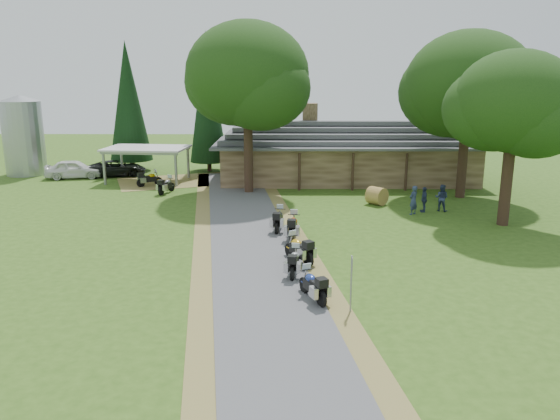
{
  "coord_description": "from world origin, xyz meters",
  "views": [
    {
      "loc": [
        0.87,
        -20.82,
        8.43
      ],
      "look_at": [
        0.65,
        6.8,
        1.6
      ],
      "focal_mm": 35.0,
      "sensor_mm": 36.0,
      "label": 1
    }
  ],
  "objects_px": {
    "lodge": "(346,150)",
    "motorcycle_row_a": "(313,284)",
    "car_dark_suv": "(117,164)",
    "motorcycle_carport_a": "(149,178)",
    "carport": "(148,164)",
    "hay_bale": "(377,196)",
    "motorcycle_row_b": "(294,261)",
    "motorcycle_row_d": "(293,225)",
    "motorcycle_carport_b": "(166,185)",
    "motorcycle_row_c": "(299,248)",
    "car_white_sedan": "(74,167)",
    "silo": "(23,135)",
    "motorcycle_row_e": "(279,219)"
  },
  "relations": [
    {
      "from": "motorcycle_row_b",
      "to": "motorcycle_row_c",
      "type": "xyz_separation_m",
      "value": [
        0.24,
        1.68,
        0.05
      ]
    },
    {
      "from": "motorcycle_row_b",
      "to": "motorcycle_row_e",
      "type": "xyz_separation_m",
      "value": [
        -0.75,
        6.98,
        0.05
      ]
    },
    {
      "from": "car_dark_suv",
      "to": "motorcycle_row_c",
      "type": "bearing_deg",
      "value": -158.62
    },
    {
      "from": "motorcycle_row_b",
      "to": "motorcycle_row_d",
      "type": "xyz_separation_m",
      "value": [
        0.02,
        5.4,
        0.09
      ]
    },
    {
      "from": "silo",
      "to": "motorcycle_row_d",
      "type": "height_order",
      "value": "silo"
    },
    {
      "from": "motorcycle_row_d",
      "to": "motorcycle_carport_b",
      "type": "xyz_separation_m",
      "value": [
        -9.13,
        11.41,
        -0.08
      ]
    },
    {
      "from": "motorcycle_row_b",
      "to": "motorcycle_row_d",
      "type": "bearing_deg",
      "value": 7.03
    },
    {
      "from": "silo",
      "to": "motorcycle_carport_a",
      "type": "xyz_separation_m",
      "value": [
        11.97,
        -5.09,
        -2.78
      ]
    },
    {
      "from": "motorcycle_row_b",
      "to": "motorcycle_carport_b",
      "type": "distance_m",
      "value": 19.12
    },
    {
      "from": "motorcycle_row_a",
      "to": "hay_bale",
      "type": "relative_size",
      "value": 1.57
    },
    {
      "from": "car_dark_suv",
      "to": "motorcycle_row_b",
      "type": "distance_m",
      "value": 28.05
    },
    {
      "from": "car_dark_suv",
      "to": "motorcycle_carport_b",
      "type": "distance_m",
      "value": 9.05
    },
    {
      "from": "car_white_sedan",
      "to": "motorcycle_row_e",
      "type": "height_order",
      "value": "car_white_sedan"
    },
    {
      "from": "motorcycle_row_c",
      "to": "lodge",
      "type": "bearing_deg",
      "value": -43.67
    },
    {
      "from": "carport",
      "to": "motorcycle_row_c",
      "type": "bearing_deg",
      "value": -54.05
    },
    {
      "from": "lodge",
      "to": "carport",
      "type": "xyz_separation_m",
      "value": [
        -16.28,
        -0.91,
        -1.06
      ]
    },
    {
      "from": "motorcycle_row_d",
      "to": "hay_bale",
      "type": "height_order",
      "value": "motorcycle_row_d"
    },
    {
      "from": "motorcycle_row_b",
      "to": "motorcycle_carport_b",
      "type": "xyz_separation_m",
      "value": [
        -9.11,
        16.81,
        0.01
      ]
    },
    {
      "from": "motorcycle_row_d",
      "to": "hay_bale",
      "type": "relative_size",
      "value": 1.74
    },
    {
      "from": "lodge",
      "to": "motorcycle_row_a",
      "type": "relative_size",
      "value": 11.46
    },
    {
      "from": "motorcycle_row_a",
      "to": "carport",
      "type": "bearing_deg",
      "value": 3.23
    },
    {
      "from": "car_dark_suv",
      "to": "motorcycle_row_c",
      "type": "relative_size",
      "value": 2.68
    },
    {
      "from": "hay_bale",
      "to": "motorcycle_row_b",
      "type": "bearing_deg",
      "value": -113.43
    },
    {
      "from": "car_white_sedan",
      "to": "motorcycle_carport_b",
      "type": "height_order",
      "value": "car_white_sedan"
    },
    {
      "from": "carport",
      "to": "motorcycle_carport_a",
      "type": "distance_m",
      "value": 2.24
    },
    {
      "from": "silo",
      "to": "motorcycle_row_a",
      "type": "distance_m",
      "value": 36.21
    },
    {
      "from": "car_dark_suv",
      "to": "hay_bale",
      "type": "bearing_deg",
      "value": -129.87
    },
    {
      "from": "carport",
      "to": "motorcycle_row_a",
      "type": "distance_m",
      "value": 27.17
    },
    {
      "from": "lodge",
      "to": "motorcycle_row_b",
      "type": "relative_size",
      "value": 11.73
    },
    {
      "from": "motorcycle_carport_a",
      "to": "motorcycle_row_b",
      "type": "bearing_deg",
      "value": -97.37
    },
    {
      "from": "motorcycle_row_a",
      "to": "motorcycle_carport_b",
      "type": "bearing_deg",
      "value": 2.96
    },
    {
      "from": "motorcycle_carport_a",
      "to": "car_white_sedan",
      "type": "bearing_deg",
      "value": 118.6
    },
    {
      "from": "lodge",
      "to": "hay_bale",
      "type": "height_order",
      "value": "lodge"
    },
    {
      "from": "lodge",
      "to": "motorcycle_row_b",
      "type": "height_order",
      "value": "lodge"
    },
    {
      "from": "motorcycle_row_a",
      "to": "lodge",
      "type": "bearing_deg",
      "value": -32.68
    },
    {
      "from": "motorcycle_row_d",
      "to": "car_white_sedan",
      "type": "bearing_deg",
      "value": 52.23
    },
    {
      "from": "lodge",
      "to": "car_white_sedan",
      "type": "relative_size",
      "value": 3.61
    },
    {
      "from": "motorcycle_row_d",
      "to": "motorcycle_row_c",
      "type": "bearing_deg",
      "value": -170.79
    },
    {
      "from": "silo",
      "to": "hay_bale",
      "type": "distance_m",
      "value": 30.98
    },
    {
      "from": "motorcycle_row_c",
      "to": "motorcycle_carport_a",
      "type": "bearing_deg",
      "value": 0.69
    },
    {
      "from": "motorcycle_carport_b",
      "to": "hay_bale",
      "type": "relative_size",
      "value": 1.55
    },
    {
      "from": "car_dark_suv",
      "to": "motorcycle_carport_a",
      "type": "xyz_separation_m",
      "value": [
        3.84,
        -4.33,
        -0.38
      ]
    },
    {
      "from": "carport",
      "to": "motorcycle_row_a",
      "type": "xyz_separation_m",
      "value": [
        12.25,
        -24.24,
        -0.75
      ]
    },
    {
      "from": "lodge",
      "to": "car_dark_suv",
      "type": "bearing_deg",
      "value": 175.93
    },
    {
      "from": "car_dark_suv",
      "to": "hay_bale",
      "type": "distance_m",
      "value": 23.12
    },
    {
      "from": "lodge",
      "to": "motorcycle_carport_b",
      "type": "height_order",
      "value": "lodge"
    },
    {
      "from": "lodge",
      "to": "motorcycle_row_b",
      "type": "xyz_separation_m",
      "value": [
        -4.69,
        -22.42,
        -1.83
      ]
    },
    {
      "from": "lodge",
      "to": "motorcycle_row_d",
      "type": "height_order",
      "value": "lodge"
    },
    {
      "from": "motorcycle_row_d",
      "to": "hay_bale",
      "type": "distance_m",
      "value": 9.77
    },
    {
      "from": "motorcycle_row_d",
      "to": "motorcycle_carport_a",
      "type": "height_order",
      "value": "motorcycle_row_d"
    }
  ]
}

